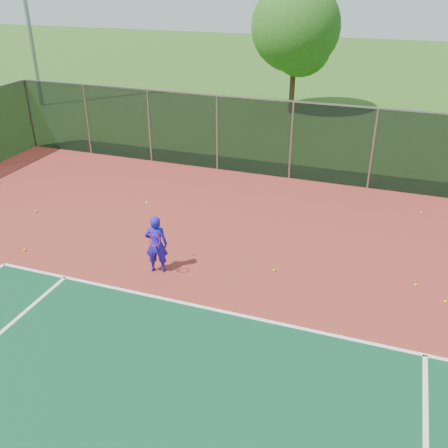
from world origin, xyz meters
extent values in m
plane|color=#295317|center=(0.00, 0.00, 0.00)|extent=(120.00, 120.00, 0.00)
cube|color=maroon|center=(0.00, 2.00, 0.01)|extent=(30.00, 20.00, 0.02)
cube|color=white|center=(2.00, 3.00, 0.03)|extent=(22.00, 0.10, 0.00)
cube|color=black|center=(0.00, 12.00, 1.52)|extent=(30.00, 0.04, 3.00)
cube|color=gray|center=(0.00, 12.00, 3.02)|extent=(30.00, 0.06, 0.06)
imported|color=#2013B4|center=(-4.83, 4.15, 0.84)|extent=(0.68, 0.55, 1.63)
cylinder|color=black|center=(-4.68, 3.90, 0.85)|extent=(0.03, 0.15, 0.27)
torus|color=#A51414|center=(-4.68, 3.80, 1.15)|extent=(0.30, 0.13, 0.29)
sphere|color=#C3EC1B|center=(-5.08, 4.25, 1.96)|extent=(0.07, 0.07, 0.07)
sphere|color=#C3EC1B|center=(-10.33, 6.09, 0.06)|extent=(0.07, 0.07, 0.07)
sphere|color=#C3EC1B|center=(1.78, 5.70, 0.06)|extent=(0.07, 0.07, 0.07)
sphere|color=#C3EC1B|center=(1.90, 10.32, 0.06)|extent=(0.07, 0.07, 0.07)
sphere|color=#C3EC1B|center=(2.48, 5.17, 0.06)|extent=(0.07, 0.07, 0.07)
sphere|color=#C3EC1B|center=(-8.95, 3.80, 0.06)|extent=(0.07, 0.07, 0.07)
sphere|color=#C3EC1B|center=(-1.84, 5.15, 0.06)|extent=(0.07, 0.07, 0.07)
cylinder|color=gray|center=(-19.85, 18.76, 5.66)|extent=(0.24, 0.24, 11.31)
cylinder|color=#362113|center=(-5.19, 22.03, 1.34)|extent=(0.30, 0.30, 2.69)
sphere|color=#205015|center=(-5.19, 22.03, 4.63)|extent=(4.78, 4.78, 4.78)
sphere|color=#205015|center=(-4.79, 21.73, 3.73)|extent=(3.28, 3.28, 3.28)
camera|label=1|loc=(0.70, -6.09, 7.29)|focal=40.00mm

